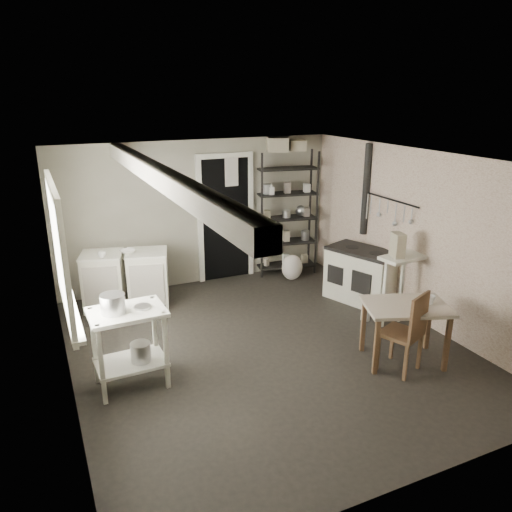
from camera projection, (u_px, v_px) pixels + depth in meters
name	position (u px, v px, depth m)	size (l,w,h in m)	color
floor	(266.00, 348.00, 6.14)	(5.00, 5.00, 0.00)	black
ceiling	(267.00, 159.00, 5.41)	(5.00, 5.00, 0.00)	silver
wall_back	(199.00, 213.00, 7.93)	(4.50, 0.02, 2.30)	#9E9A86
wall_front	(416.00, 360.00, 3.62)	(4.50, 0.02, 2.30)	#9E9A86
wall_left	(60.00, 290.00, 4.89)	(0.02, 5.00, 2.30)	#9E9A86
wall_right	(418.00, 237.00, 6.66)	(0.02, 5.00, 2.30)	#9E9A86
window	(58.00, 250.00, 4.96)	(0.12, 1.76, 1.28)	white
doorway	(226.00, 220.00, 8.13)	(0.96, 0.10, 2.08)	white
ceiling_beam	(159.00, 176.00, 4.97)	(0.18, 5.00, 0.18)	white
wallpaper_panel	(418.00, 237.00, 6.66)	(0.01, 5.00, 2.30)	beige
utensil_rail	(388.00, 199.00, 7.03)	(0.06, 1.20, 0.44)	#B0B0B2
prep_table	(130.00, 351.00, 5.25)	(0.76, 0.55, 0.87)	white
stockpot	(113.00, 307.00, 5.02)	(0.25, 0.25, 0.27)	#B0B0B2
saucepan	(143.00, 310.00, 5.16)	(0.17, 0.17, 0.09)	#B0B0B2
bucket	(141.00, 353.00, 5.24)	(0.21, 0.21, 0.23)	#B0B0B2
base_cabinets	(126.00, 276.00, 7.18)	(1.25, 0.54, 0.82)	#EBE7CD
mixing_bowl	(127.00, 245.00, 6.99)	(0.27, 0.27, 0.07)	white
counter_cup	(101.00, 248.00, 6.81)	(0.11, 0.11, 0.09)	white
shelf_rack	(287.00, 219.00, 8.41)	(0.99, 0.38, 2.08)	black
shelf_jar	(271.00, 196.00, 8.15)	(0.09, 0.09, 0.19)	white
storage_box_a	(277.00, 156.00, 7.97)	(0.32, 0.28, 0.22)	beige
storage_box_b	(297.00, 156.00, 8.10)	(0.26, 0.24, 0.17)	beige
stove	(362.00, 273.00, 7.38)	(0.56, 1.02, 0.80)	#EBE7CD
stovepipe	(366.00, 190.00, 7.48)	(0.12, 0.12, 1.54)	black
side_ledge	(400.00, 292.00, 6.70)	(0.62, 0.33, 0.95)	white
oats_box	(397.00, 252.00, 6.48)	(0.13, 0.21, 0.32)	beige
work_table	(404.00, 331.00, 5.74)	(0.93, 0.65, 0.71)	beige
table_cup	(431.00, 295.00, 5.63)	(0.11, 0.11, 0.10)	white
chair	(401.00, 330.00, 5.52)	(0.40, 0.42, 0.96)	brown
flour_sack	(292.00, 266.00, 8.27)	(0.36, 0.30, 0.43)	beige
floor_crock	(365.00, 315.00, 6.86)	(0.13, 0.13, 0.16)	white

